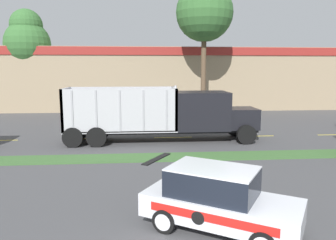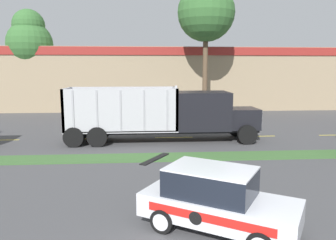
% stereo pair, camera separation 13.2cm
% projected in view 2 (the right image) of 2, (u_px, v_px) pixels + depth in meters
% --- Properties ---
extents(grass_verge, '(120.00, 1.51, 0.06)m').
position_uv_depth(grass_verge, '(166.00, 157.00, 16.10)').
color(grass_verge, '#3D6633').
rests_on(grass_verge, ground_plane).
extents(centre_line_3, '(2.40, 0.14, 0.01)m').
position_uv_depth(centre_line_3, '(88.00, 139.00, 20.47)').
color(centre_line_3, yellow).
rests_on(centre_line_3, ground_plane).
extents(centre_line_4, '(2.40, 0.14, 0.01)m').
position_uv_depth(centre_line_4, '(174.00, 137.00, 20.85)').
color(centre_line_4, yellow).
rests_on(centre_line_4, ground_plane).
extents(centre_line_5, '(2.40, 0.14, 0.01)m').
position_uv_depth(centre_line_5, '(257.00, 136.00, 21.23)').
color(centre_line_5, yellow).
rests_on(centre_line_5, ground_plane).
extents(dump_truck_mid, '(11.44, 2.64, 3.39)m').
position_uv_depth(dump_truck_mid, '(180.00, 115.00, 19.62)').
color(dump_truck_mid, black).
rests_on(dump_truck_mid, ground_plane).
extents(rally_car, '(4.43, 3.66, 1.75)m').
position_uv_depth(rally_car, '(216.00, 199.00, 8.78)').
color(rally_car, silver).
rests_on(rally_car, ground_plane).
extents(store_building_backdrop, '(41.54, 12.10, 6.52)m').
position_uv_depth(store_building_backdrop, '(177.00, 78.00, 38.87)').
color(store_building_backdrop, '#9E896B').
rests_on(store_building_backdrop, ground_plane).
extents(tree_behind_left, '(5.07, 5.07, 13.03)m').
position_uv_depth(tree_behind_left, '(206.00, 7.00, 28.76)').
color(tree_behind_left, brown).
rests_on(tree_behind_left, ground_plane).
extents(tree_behind_centre, '(4.52, 4.52, 10.20)m').
position_uv_depth(tree_behind_centre, '(29.00, 39.00, 32.85)').
color(tree_behind_centre, brown).
rests_on(tree_behind_centre, ground_plane).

